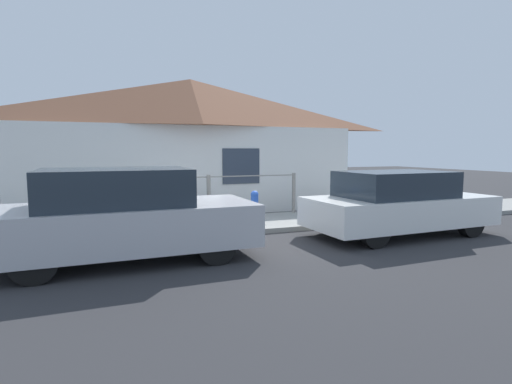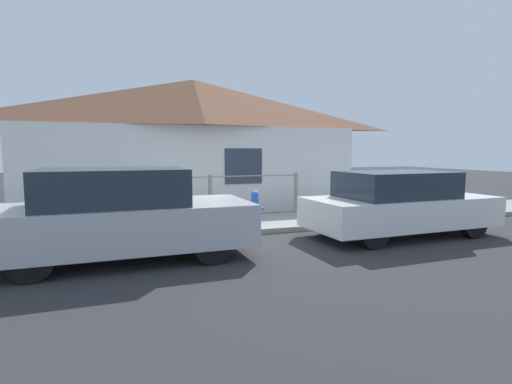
% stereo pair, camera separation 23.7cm
% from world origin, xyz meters
% --- Properties ---
extents(ground_plane, '(60.00, 60.00, 0.00)m').
position_xyz_m(ground_plane, '(0.00, 0.00, 0.00)').
color(ground_plane, '#2D2D30').
extents(sidewalk, '(24.00, 2.04, 0.11)m').
position_xyz_m(sidewalk, '(0.00, 1.02, 0.06)').
color(sidewalk, gray).
rests_on(sidewalk, ground_plane).
extents(house, '(9.88, 2.23, 3.90)m').
position_xyz_m(house, '(0.00, 3.81, 3.03)').
color(house, white).
rests_on(house, ground_plane).
extents(fence, '(4.90, 0.10, 1.09)m').
position_xyz_m(fence, '(0.00, 1.89, 0.72)').
color(fence, gray).
rests_on(fence, sidewalk).
extents(car_left, '(4.19, 1.84, 1.53)m').
position_xyz_m(car_left, '(-2.19, -1.12, 0.75)').
color(car_left, '#B7B7BC').
rests_on(car_left, ground_plane).
extents(car_right, '(4.11, 1.84, 1.38)m').
position_xyz_m(car_right, '(3.39, -1.12, 0.69)').
color(car_right, white).
rests_on(car_right, ground_plane).
extents(fire_hydrant, '(0.40, 0.18, 0.80)m').
position_xyz_m(fire_hydrant, '(0.72, 0.51, 0.53)').
color(fire_hydrant, blue).
rests_on(fire_hydrant, sidewalk).
extents(potted_plant_near_hydrant, '(0.34, 0.34, 0.48)m').
position_xyz_m(potted_plant_near_hydrant, '(0.20, 1.17, 0.38)').
color(potted_plant_near_hydrant, slate).
rests_on(potted_plant_near_hydrant, sidewalk).
extents(potted_plant_by_fence, '(0.56, 0.56, 0.70)m').
position_xyz_m(potted_plant_by_fence, '(-2.43, 1.41, 0.52)').
color(potted_plant_by_fence, brown).
rests_on(potted_plant_by_fence, sidewalk).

